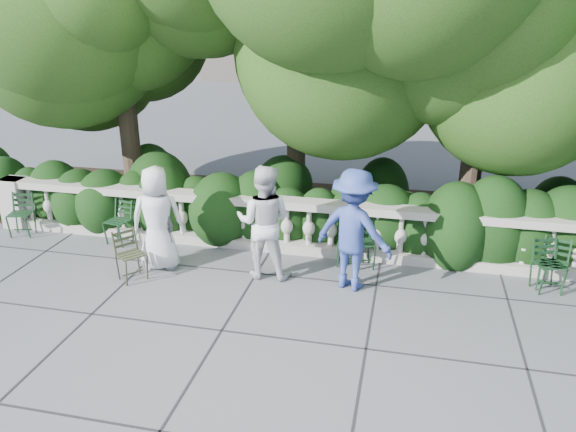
% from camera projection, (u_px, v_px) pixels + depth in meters
% --- Properties ---
extents(ground, '(90.00, 90.00, 0.00)m').
position_uv_depth(ground, '(274.00, 300.00, 8.60)').
color(ground, '#505258').
rests_on(ground, ground).
extents(balustrade, '(12.00, 0.44, 1.00)m').
position_uv_depth(balustrade, '(298.00, 227.00, 10.06)').
color(balustrade, '#9E998E').
rests_on(balustrade, ground).
extents(shrub_hedge, '(15.00, 2.60, 1.70)m').
position_uv_depth(shrub_hedge, '(310.00, 227.00, 11.33)').
color(shrub_hedge, black).
rests_on(shrub_hedge, ground).
extents(tree_canopy, '(15.04, 6.52, 6.78)m').
position_uv_depth(tree_canopy, '(353.00, 20.00, 9.94)').
color(tree_canopy, '#3F3023').
rests_on(tree_canopy, ground).
extents(chair_a, '(0.54, 0.57, 0.84)m').
position_uv_depth(chair_a, '(21.00, 238.00, 10.82)').
color(chair_a, black).
rests_on(chair_a, ground).
extents(chair_b, '(0.53, 0.56, 0.84)m').
position_uv_depth(chair_b, '(115.00, 246.00, 10.47)').
color(chair_b, black).
rests_on(chair_b, ground).
extents(chair_c, '(0.45, 0.49, 0.84)m').
position_uv_depth(chair_c, '(348.00, 268.00, 9.60)').
color(chair_c, black).
rests_on(chair_c, ground).
extents(chair_d, '(0.59, 0.61, 0.84)m').
position_uv_depth(chair_d, '(363.00, 271.00, 9.52)').
color(chair_d, black).
rests_on(chair_d, ground).
extents(chair_e, '(0.56, 0.58, 0.84)m').
position_uv_depth(chair_e, '(548.00, 293.00, 8.79)').
color(chair_e, black).
rests_on(chair_e, ground).
extents(chair_f, '(0.57, 0.60, 0.84)m').
position_uv_depth(chair_f, '(550.00, 294.00, 8.76)').
color(chair_f, black).
rests_on(chair_f, ground).
extents(chair_weathered, '(0.65, 0.64, 0.84)m').
position_uv_depth(chair_weathered, '(138.00, 282.00, 9.12)').
color(chair_weathered, black).
rests_on(chair_weathered, ground).
extents(person_businessman, '(0.99, 0.77, 1.79)m').
position_uv_depth(person_businessman, '(157.00, 219.00, 9.33)').
color(person_businessman, silver).
rests_on(person_businessman, ground).
extents(person_woman_grey, '(0.68, 0.58, 1.58)m').
position_uv_depth(person_woman_grey, '(160.00, 223.00, 9.43)').
color(person_woman_grey, '#47464B').
rests_on(person_woman_grey, ground).
extents(person_casual_man, '(0.94, 0.74, 1.89)m').
position_uv_depth(person_casual_man, '(264.00, 222.00, 9.05)').
color(person_casual_man, silver).
rests_on(person_casual_man, ground).
extents(person_older_blue, '(1.43, 1.10, 1.95)m').
position_uv_depth(person_older_blue, '(354.00, 230.00, 8.66)').
color(person_older_blue, '#2F428D').
rests_on(person_older_blue, ground).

